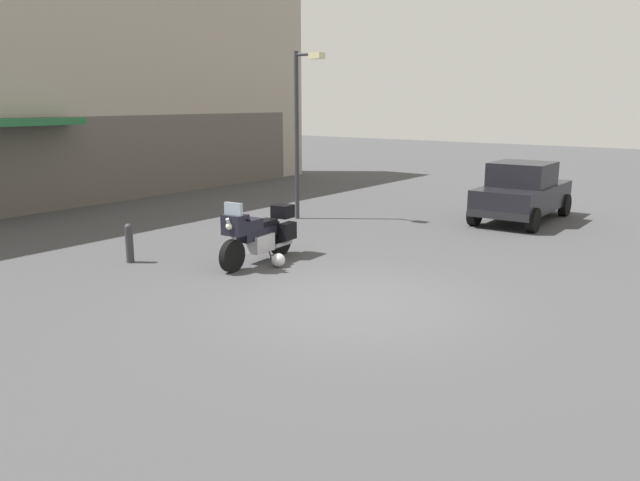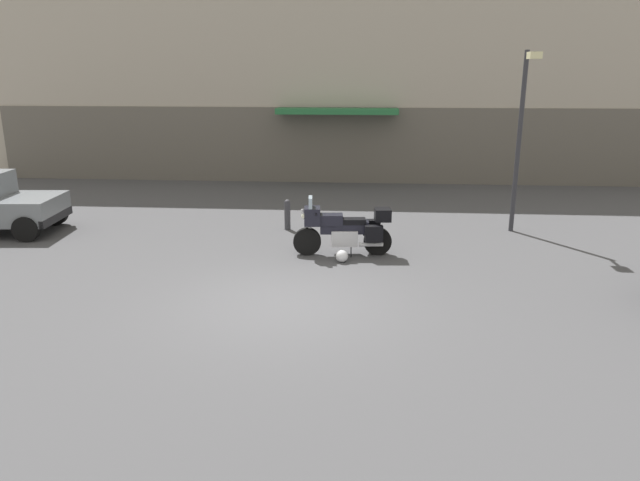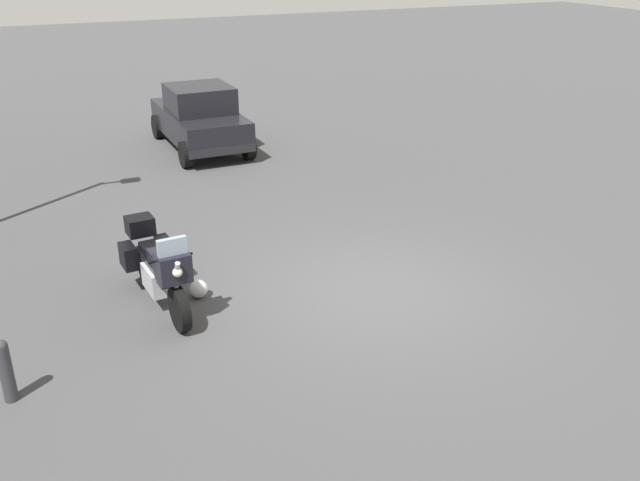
% 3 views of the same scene
% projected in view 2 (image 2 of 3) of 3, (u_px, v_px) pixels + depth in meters
% --- Properties ---
extents(ground_plane, '(80.00, 80.00, 0.00)m').
position_uv_depth(ground_plane, '(283.00, 304.00, 10.72)').
color(ground_plane, '#424244').
extents(building_facade_rear, '(28.14, 3.40, 9.07)m').
position_uv_depth(building_facade_rear, '(330.00, 60.00, 22.42)').
color(building_facade_rear, '#A89E8E').
rests_on(building_facade_rear, ground).
extents(motorcycle, '(2.26, 0.82, 1.36)m').
position_uv_depth(motorcycle, '(345.00, 229.00, 13.42)').
color(motorcycle, black).
rests_on(motorcycle, ground).
extents(helmet, '(0.28, 0.28, 0.28)m').
position_uv_depth(helmet, '(342.00, 256.00, 13.03)').
color(helmet, silver).
rests_on(helmet, ground).
extents(streetlamp_curbside, '(0.28, 0.94, 4.59)m').
position_uv_depth(streetlamp_curbside, '(522.00, 124.00, 14.72)').
color(streetlamp_curbside, '#2D2D33').
rests_on(streetlamp_curbside, ground).
extents(bollard_curbside, '(0.16, 0.16, 0.82)m').
position_uv_depth(bollard_curbside, '(287.00, 214.00, 15.65)').
color(bollard_curbside, '#333338').
rests_on(bollard_curbside, ground).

